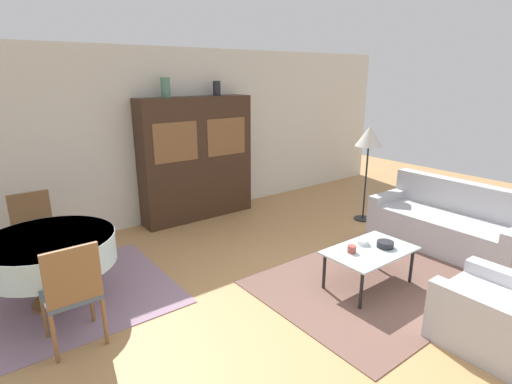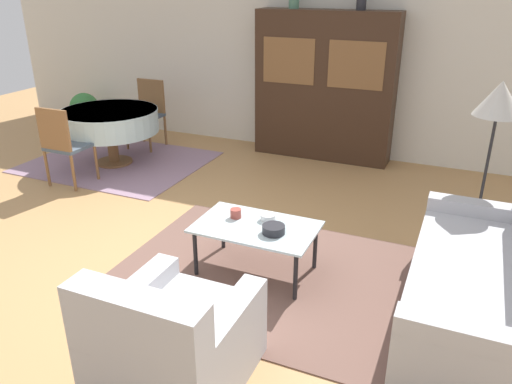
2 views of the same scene
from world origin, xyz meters
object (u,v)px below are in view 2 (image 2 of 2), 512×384
at_px(dining_chair_near, 63,142).
at_px(vase_short, 362,0).
at_px(floor_lamp, 499,105).
at_px(bowl, 274,229).
at_px(dining_table, 110,121).
at_px(display_cabinet, 324,87).
at_px(cup, 236,213).
at_px(armchair, 172,343).
at_px(bowl_small, 268,217).
at_px(dining_chair_far, 148,109).
at_px(couch, 483,286).
at_px(coffee_table, 256,230).
at_px(potted_plant, 85,110).

bearing_deg(dining_chair_near, vase_short, 38.17).
bearing_deg(floor_lamp, dining_chair_near, -173.44).
bearing_deg(floor_lamp, bowl, -136.03).
height_order(dining_table, floor_lamp, floor_lamp).
relative_size(display_cabinet, dining_table, 1.54).
height_order(cup, bowl, cup).
height_order(armchair, bowl_small, armchair).
bearing_deg(dining_chair_far, dining_table, 90.00).
distance_m(bowl_small, vase_short, 3.43).
bearing_deg(dining_table, couch, -20.28).
height_order(coffee_table, floor_lamp, floor_lamp).
bearing_deg(floor_lamp, dining_table, 175.82).
xyz_separation_m(dining_chair_near, potted_plant, (-1.46, 2.00, -0.21)).
bearing_deg(vase_short, cup, -94.84).
bearing_deg(bowl, armchair, -95.60).
bearing_deg(dining_chair_far, potted_plant, -10.97).
bearing_deg(armchair, couch, 39.47).
bearing_deg(couch, dining_chair_far, 60.97).
bearing_deg(cup, floor_lamp, 34.63).
bearing_deg(dining_table, cup, -32.10).
relative_size(floor_lamp, cup, 16.12).
bearing_deg(cup, dining_chair_far, 136.42).
height_order(display_cabinet, bowl_small, display_cabinet).
distance_m(display_cabinet, bowl, 3.31).
bearing_deg(dining_chair_near, bowl_small, -14.20).
relative_size(armchair, floor_lamp, 0.59).
distance_m(armchair, potted_plant, 6.11).
bearing_deg(display_cabinet, dining_chair_near, -137.53).
bearing_deg(potted_plant, display_cabinet, 4.12).
bearing_deg(bowl_small, vase_short, 90.20).
distance_m(dining_chair_near, dining_chair_far, 1.72).
relative_size(armchair, bowl, 4.91).
height_order(cup, bowl_small, cup).
distance_m(couch, display_cabinet, 3.85).
distance_m(couch, dining_chair_near, 4.72).
distance_m(armchair, display_cabinet, 4.62).
bearing_deg(couch, dining_table, 69.72).
distance_m(dining_chair_far, cup, 3.66).
height_order(floor_lamp, potted_plant, floor_lamp).
xyz_separation_m(couch, coffee_table, (-1.76, -0.02, 0.09)).
distance_m(bowl, vase_short, 3.61).
distance_m(couch, bowl_small, 1.72).
height_order(dining_table, bowl_small, dining_table).
bearing_deg(couch, display_cabinet, 34.22).
height_order(dining_chair_far, cup, dining_chair_far).
height_order(dining_chair_near, potted_plant, dining_chair_near).
relative_size(floor_lamp, potted_plant, 2.48).
height_order(vase_short, potted_plant, vase_short).
xyz_separation_m(dining_chair_far, potted_plant, (-1.46, 0.28, -0.21)).
bearing_deg(dining_table, bowl_small, -28.69).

